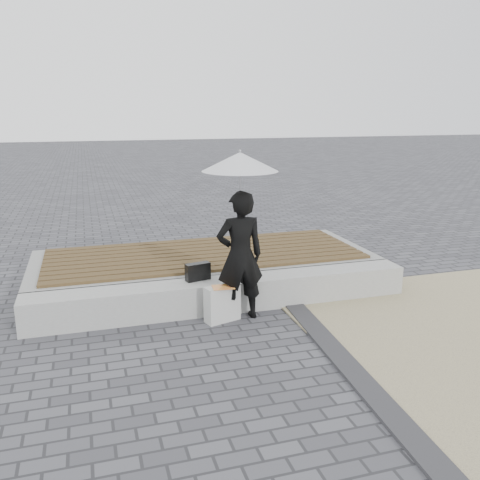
# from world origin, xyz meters

# --- Properties ---
(ground) EXTENTS (80.00, 80.00, 0.00)m
(ground) POSITION_xyz_m (0.00, 0.00, 0.00)
(ground) COLOR #4D4D53
(ground) RESTS_ON ground
(edging_band) EXTENTS (0.61, 5.20, 0.04)m
(edging_band) POSITION_xyz_m (0.75, -0.50, 0.02)
(edging_band) COLOR #313033
(edging_band) RESTS_ON ground
(seating_ledge) EXTENTS (5.00, 0.45, 0.40)m
(seating_ledge) POSITION_xyz_m (0.00, 1.60, 0.20)
(seating_ledge) COLOR #ADAEA9
(seating_ledge) RESTS_ON ground
(timber_platform) EXTENTS (5.00, 2.00, 0.40)m
(timber_platform) POSITION_xyz_m (0.00, 2.80, 0.20)
(timber_platform) COLOR gray
(timber_platform) RESTS_ON ground
(timber_decking) EXTENTS (4.60, 1.80, 0.04)m
(timber_decking) POSITION_xyz_m (0.00, 2.80, 0.42)
(timber_decking) COLOR brown
(timber_decking) RESTS_ON timber_platform
(woman) EXTENTS (0.59, 0.39, 1.60)m
(woman) POSITION_xyz_m (0.10, 1.26, 0.80)
(woman) COLOR black
(woman) RESTS_ON ground
(parasol) EXTENTS (0.90, 0.90, 1.15)m
(parasol) POSITION_xyz_m (0.10, 1.26, 1.94)
(parasol) COLOR #A4A4A8
(parasol) RESTS_ON ground
(handbag) EXTENTS (0.34, 0.18, 0.22)m
(handbag) POSITION_xyz_m (-0.34, 1.68, 0.51)
(handbag) COLOR black
(handbag) RESTS_ON seating_ledge
(canvas_tote) EXTENTS (0.46, 0.30, 0.45)m
(canvas_tote) POSITION_xyz_m (-0.14, 1.23, 0.22)
(canvas_tote) COLOR beige
(canvas_tote) RESTS_ON ground
(magazine) EXTENTS (0.27, 0.21, 0.01)m
(magazine) POSITION_xyz_m (-0.14, 1.18, 0.45)
(magazine) COLOR #E04037
(magazine) RESTS_ON canvas_tote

